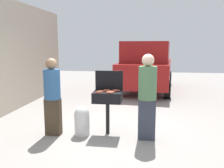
{
  "coord_description": "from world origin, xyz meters",
  "views": [
    {
      "loc": [
        0.73,
        -5.09,
        1.88
      ],
      "look_at": [
        -0.02,
        0.33,
        1.0
      ],
      "focal_mm": 38.8,
      "sensor_mm": 36.0,
      "label": 1
    }
  ],
  "objects_px": {
    "bbq_grill": "(108,98)",
    "hot_dog_7": "(100,92)",
    "person_right": "(147,94)",
    "hot_dog_9": "(110,92)",
    "person_left": "(52,94)",
    "hot_dog_0": "(109,91)",
    "hot_dog_5": "(115,91)",
    "hot_dog_10": "(112,92)",
    "hot_dog_3": "(110,93)",
    "hot_dog_6": "(98,92)",
    "propane_tank": "(82,120)",
    "hot_dog_8": "(117,90)",
    "parked_minivan": "(147,66)",
    "hot_dog_2": "(111,92)",
    "hot_dog_4": "(102,91)",
    "hot_dog_1": "(107,90)"
  },
  "relations": [
    {
      "from": "bbq_grill",
      "to": "hot_dog_7",
      "type": "distance_m",
      "value": 0.23
    },
    {
      "from": "hot_dog_7",
      "to": "person_right",
      "type": "relative_size",
      "value": 0.08
    },
    {
      "from": "hot_dog_9",
      "to": "person_left",
      "type": "xyz_separation_m",
      "value": [
        -1.19,
        -0.09,
        -0.05
      ]
    },
    {
      "from": "hot_dog_0",
      "to": "hot_dog_7",
      "type": "height_order",
      "value": "same"
    },
    {
      "from": "hot_dog_5",
      "to": "hot_dog_10",
      "type": "xyz_separation_m",
      "value": [
        -0.04,
        -0.15,
        0.0
      ]
    },
    {
      "from": "hot_dog_3",
      "to": "hot_dog_6",
      "type": "height_order",
      "value": "same"
    },
    {
      "from": "hot_dog_5",
      "to": "hot_dog_6",
      "type": "xyz_separation_m",
      "value": [
        -0.31,
        -0.25,
        0.0
      ]
    },
    {
      "from": "hot_dog_7",
      "to": "person_right",
      "type": "bearing_deg",
      "value": -7.65
    },
    {
      "from": "hot_dog_0",
      "to": "propane_tank",
      "type": "height_order",
      "value": "hot_dog_0"
    },
    {
      "from": "hot_dog_0",
      "to": "hot_dog_5",
      "type": "height_order",
      "value": "same"
    },
    {
      "from": "hot_dog_3",
      "to": "hot_dog_8",
      "type": "xyz_separation_m",
      "value": [
        0.11,
        0.29,
        0.0
      ]
    },
    {
      "from": "hot_dog_6",
      "to": "hot_dog_3",
      "type": "bearing_deg",
      "value": 1.24
    },
    {
      "from": "hot_dog_10",
      "to": "person_right",
      "type": "relative_size",
      "value": 0.08
    },
    {
      "from": "parked_minivan",
      "to": "hot_dog_2",
      "type": "bearing_deg",
      "value": 88.09
    },
    {
      "from": "hot_dog_9",
      "to": "propane_tank",
      "type": "xyz_separation_m",
      "value": [
        -0.59,
        -0.01,
        -0.61
      ]
    },
    {
      "from": "hot_dog_2",
      "to": "propane_tank",
      "type": "relative_size",
      "value": 0.21
    },
    {
      "from": "bbq_grill",
      "to": "hot_dog_0",
      "type": "distance_m",
      "value": 0.16
    },
    {
      "from": "bbq_grill",
      "to": "hot_dog_9",
      "type": "height_order",
      "value": "hot_dog_9"
    },
    {
      "from": "hot_dog_3",
      "to": "hot_dog_10",
      "type": "relative_size",
      "value": 1.0
    },
    {
      "from": "bbq_grill",
      "to": "hot_dog_10",
      "type": "xyz_separation_m",
      "value": [
        0.1,
        -0.06,
        0.16
      ]
    },
    {
      "from": "hot_dog_6",
      "to": "hot_dog_9",
      "type": "distance_m",
      "value": 0.23
    },
    {
      "from": "hot_dog_10",
      "to": "person_left",
      "type": "height_order",
      "value": "person_left"
    },
    {
      "from": "hot_dog_5",
      "to": "hot_dog_9",
      "type": "bearing_deg",
      "value": -109.89
    },
    {
      "from": "hot_dog_10",
      "to": "hot_dog_9",
      "type": "bearing_deg",
      "value": -121.97
    },
    {
      "from": "bbq_grill",
      "to": "hot_dog_4",
      "type": "height_order",
      "value": "hot_dog_4"
    },
    {
      "from": "hot_dog_5",
      "to": "hot_dog_6",
      "type": "distance_m",
      "value": 0.4
    },
    {
      "from": "hot_dog_1",
      "to": "hot_dog_9",
      "type": "distance_m",
      "value": 0.26
    },
    {
      "from": "bbq_grill",
      "to": "hot_dog_10",
      "type": "bearing_deg",
      "value": -28.76
    },
    {
      "from": "propane_tank",
      "to": "parked_minivan",
      "type": "xyz_separation_m",
      "value": [
        1.37,
        5.41,
        0.7
      ]
    },
    {
      "from": "hot_dog_8",
      "to": "parked_minivan",
      "type": "height_order",
      "value": "parked_minivan"
    },
    {
      "from": "hot_dog_3",
      "to": "person_right",
      "type": "relative_size",
      "value": 0.08
    },
    {
      "from": "bbq_grill",
      "to": "person_right",
      "type": "height_order",
      "value": "person_right"
    },
    {
      "from": "hot_dog_3",
      "to": "person_right",
      "type": "bearing_deg",
      "value": -2.69
    },
    {
      "from": "hot_dog_6",
      "to": "parked_minivan",
      "type": "relative_size",
      "value": 0.03
    },
    {
      "from": "propane_tank",
      "to": "hot_dog_10",
      "type": "bearing_deg",
      "value": 7.34
    },
    {
      "from": "hot_dog_7",
      "to": "hot_dog_10",
      "type": "xyz_separation_m",
      "value": [
        0.26,
        0.01,
        0.0
      ]
    },
    {
      "from": "hot_dog_6",
      "to": "hot_dog_8",
      "type": "height_order",
      "value": "same"
    },
    {
      "from": "hot_dog_1",
      "to": "hot_dog_6",
      "type": "relative_size",
      "value": 1.0
    },
    {
      "from": "hot_dog_5",
      "to": "hot_dog_10",
      "type": "bearing_deg",
      "value": -103.64
    },
    {
      "from": "hot_dog_9",
      "to": "person_left",
      "type": "bearing_deg",
      "value": -175.59
    },
    {
      "from": "bbq_grill",
      "to": "hot_dog_8",
      "type": "bearing_deg",
      "value": 35.96
    },
    {
      "from": "hot_dog_3",
      "to": "hot_dog_7",
      "type": "height_order",
      "value": "same"
    },
    {
      "from": "hot_dog_3",
      "to": "hot_dog_10",
      "type": "distance_m",
      "value": 0.11
    },
    {
      "from": "person_left",
      "to": "person_right",
      "type": "xyz_separation_m",
      "value": [
        1.95,
        0.02,
        0.05
      ]
    },
    {
      "from": "hot_dog_8",
      "to": "person_left",
      "type": "bearing_deg",
      "value": -165.14
    },
    {
      "from": "propane_tank",
      "to": "parked_minivan",
      "type": "bearing_deg",
      "value": 75.83
    },
    {
      "from": "hot_dog_4",
      "to": "hot_dog_9",
      "type": "height_order",
      "value": "same"
    },
    {
      "from": "bbq_grill",
      "to": "person_right",
      "type": "relative_size",
      "value": 0.53
    },
    {
      "from": "hot_dog_1",
      "to": "hot_dog_5",
      "type": "height_order",
      "value": "same"
    },
    {
      "from": "hot_dog_1",
      "to": "person_left",
      "type": "bearing_deg",
      "value": -162.76
    }
  ]
}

